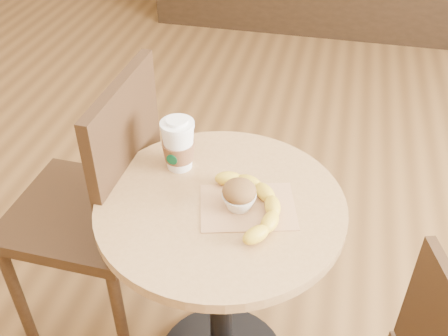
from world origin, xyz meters
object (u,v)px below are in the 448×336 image
at_px(chair_left, 98,204).
at_px(coffee_cup, 179,146).
at_px(banana, 246,206).
at_px(cafe_table, 221,264).
at_px(muffin, 239,195).

distance_m(chair_left, coffee_cup, 0.39).
relative_size(coffee_cup, banana, 0.59).
xyz_separation_m(cafe_table, banana, (0.07, -0.02, 0.26)).
xyz_separation_m(coffee_cup, banana, (0.22, -0.15, -0.05)).
height_order(cafe_table, chair_left, chair_left).
relative_size(cafe_table, muffin, 8.49).
height_order(muffin, banana, muffin).
xyz_separation_m(coffee_cup, muffin, (0.20, -0.13, -0.03)).
bearing_deg(muffin, coffee_cup, 146.40).
relative_size(cafe_table, chair_left, 0.76).
distance_m(chair_left, muffin, 0.56).
xyz_separation_m(chair_left, coffee_cup, (0.28, -0.01, 0.27)).
bearing_deg(cafe_table, banana, -18.90).
height_order(cafe_table, coffee_cup, coffee_cup).
distance_m(cafe_table, chair_left, 0.45).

